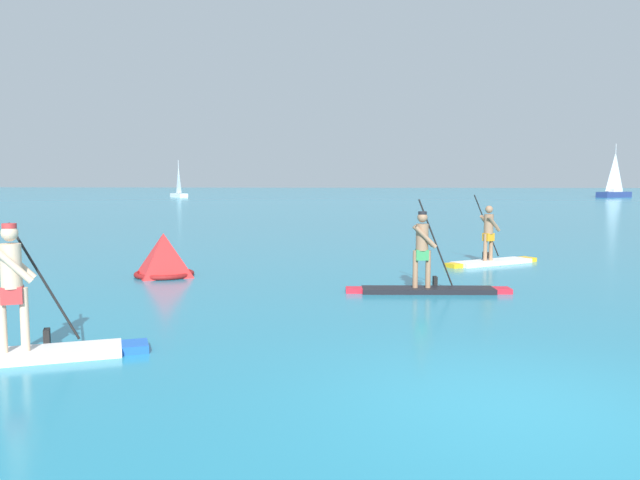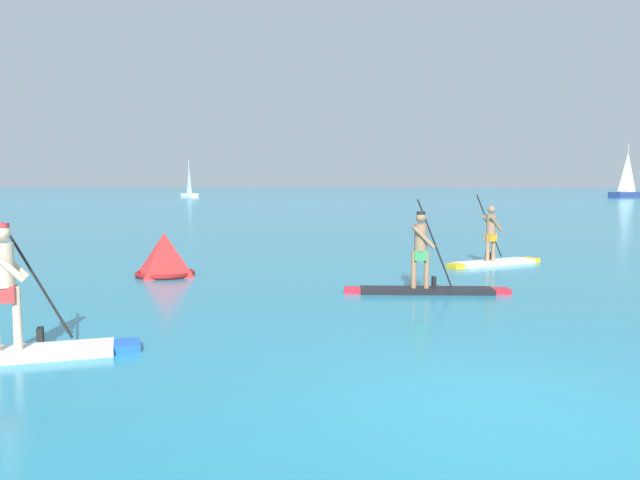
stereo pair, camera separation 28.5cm
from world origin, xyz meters
name	(u,v)px [view 2 (the right image)]	position (x,y,z in m)	size (l,w,h in m)	color
ground	(500,407)	(0.00, 0.00, 0.00)	(440.00, 440.00, 0.00)	teal
paddleboarder_near_left	(4,333)	(-6.20, 0.95, 0.34)	(3.37, 1.88, 1.82)	white
paddleboarder_mid_center	(425,276)	(-0.59, 6.73, 0.36)	(3.47, 0.96, 1.99)	black
paddleboarder_far_right	(494,253)	(1.42, 11.55, 0.32)	(2.76, 2.22, 1.98)	white
race_marker_buoy	(165,257)	(-6.89, 8.28, 0.46)	(1.46, 1.46, 1.06)	red
sailboat_left_horizon	(189,192)	(-32.16, 81.58, 0.75)	(3.52, 3.94, 5.31)	white
sailboat_right_horizon	(627,192)	(29.82, 88.86, 0.85)	(5.80, 5.27, 7.64)	navy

